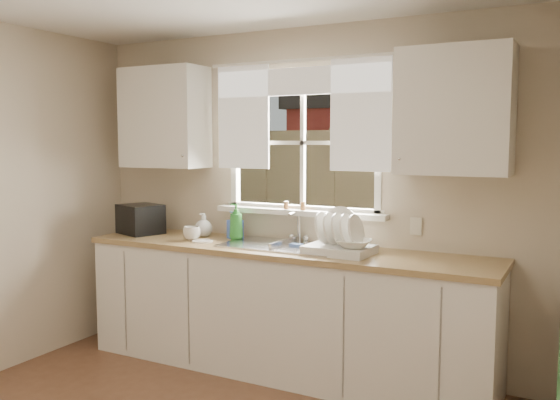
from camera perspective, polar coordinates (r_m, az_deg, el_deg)
The scene contains 19 objects.
room_walls at distance 2.78m, azimuth -16.79°, elevation -3.38°, with size 3.62×4.02×2.50m.
window at distance 4.46m, azimuth 2.11°, elevation 3.41°, with size 1.38×0.16×1.06m.
curtains at distance 4.42m, azimuth 1.84°, elevation 9.21°, with size 1.50×0.03×0.81m.
base_cabinets at distance 4.34m, azimuth 0.19°, elevation -10.72°, with size 3.00×0.62×0.87m, color white.
countertop at distance 4.24m, azimuth 0.19°, elevation -4.81°, with size 3.04×0.65×0.04m, color #9D7F4E.
upper_cabinet_left at distance 4.93m, azimuth -11.05°, elevation 7.77°, with size 0.70×0.33×0.80m, color white.
upper_cabinet_right at distance 3.92m, azimuth 16.45°, elevation 8.20°, with size 0.70×0.33×0.80m, color white.
wall_outlet at distance 4.17m, azimuth 12.95°, elevation -2.48°, with size 0.08×0.01×0.12m, color beige.
sill_jars at distance 4.44m, azimuth 1.40°, elevation -0.55°, with size 0.18×0.04×0.06m.
backyard at distance 10.67m, azimuth 20.87°, elevation 15.04°, with size 20.00×10.00×6.13m.
sink at distance 4.28m, azimuth 0.39°, elevation -5.43°, with size 0.88×0.52×0.40m.
dish_rack at distance 4.00m, azimuth 5.74°, elevation -4.05°, with size 0.45×0.35×0.31m.
bowl at distance 3.91m, azimuth 7.14°, elevation -4.19°, with size 0.23×0.23×0.06m, color white.
soap_bottle_a at distance 4.54m, azimuth -4.25°, elevation -2.09°, with size 0.11×0.11×0.28m, color #29802C.
soap_bottle_b at distance 4.60m, azimuth -4.34°, elevation -2.39°, with size 0.10×0.10×0.21m, color #2E50B0.
soap_bottle_c at distance 4.74m, azimuth -7.38°, elevation -2.39°, with size 0.14×0.14×0.18m, color beige.
saucer at distance 4.47m, azimuth -7.45°, elevation -3.96°, with size 0.15×0.15×0.01m, color white.
cup at distance 4.57m, azimuth -8.50°, elevation -3.20°, with size 0.13×0.13×0.10m, color silver.
black_appliance at distance 4.96m, azimuth -13.28°, elevation -1.79°, with size 0.32×0.28×0.24m, color black.
Camera 1 is at (1.93, -2.01, 1.66)m, focal length 38.00 mm.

